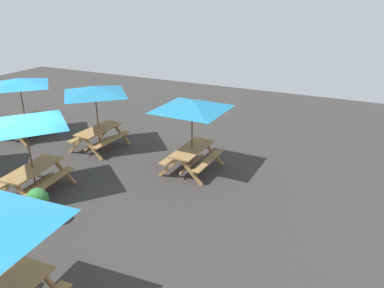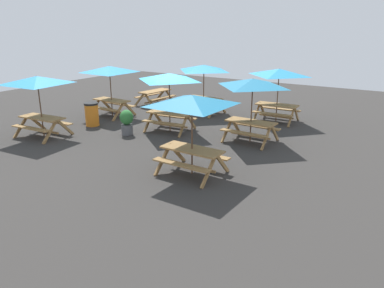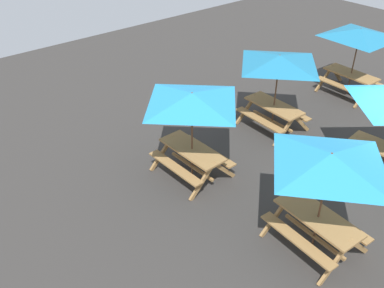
{
  "view_description": "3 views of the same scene",
  "coord_description": "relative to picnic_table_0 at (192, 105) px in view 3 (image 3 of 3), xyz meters",
  "views": [
    {
      "loc": [
        6.39,
        8.29,
        5.27
      ],
      "look_at": [
        -3.23,
        3.67,
        0.9
      ],
      "focal_mm": 35.0,
      "sensor_mm": 36.0,
      "label": 1
    },
    {
      "loc": [
        -8.56,
        12.14,
        4.15
      ],
      "look_at": [
        -3.23,
        3.67,
        0.9
      ],
      "focal_mm": 35.0,
      "sensor_mm": 36.0,
      "label": 2
    },
    {
      "loc": [
        3.61,
        -9.05,
        6.64
      ],
      "look_at": [
        -3.15,
        -3.42,
        0.9
      ],
      "focal_mm": 40.0,
      "sensor_mm": 36.0,
      "label": 3
    }
  ],
  "objects": [
    {
      "name": "picnic_table_1",
      "position": [
        -0.07,
        7.08,
        0.0
      ],
      "size": [
        2.83,
        2.83,
        2.34
      ],
      "rotation": [
        0.0,
        0.0,
        -0.03
      ],
      "color": "olive",
      "rests_on": "ground"
    },
    {
      "name": "picnic_table_0",
      "position": [
        0.0,
        0.0,
        0.0
      ],
      "size": [
        2.04,
        2.04,
        2.34
      ],
      "rotation": [
        0.0,
        0.0,
        0.02
      ],
      "color": "olive",
      "rests_on": "ground"
    },
    {
      "name": "ground_plane",
      "position": [
        3.15,
        3.42,
        -1.99
      ],
      "size": [
        28.48,
        28.48,
        0.0
      ],
      "primitive_type": "plane",
      "color": "#33302D",
      "rests_on": "ground"
    },
    {
      "name": "picnic_table_7",
      "position": [
        -0.23,
        3.33,
        0.0
      ],
      "size": [
        2.07,
        2.07,
        2.34
      ],
      "rotation": [
        0.0,
        0.0,
        -0.04
      ],
      "color": "olive",
      "rests_on": "ground"
    },
    {
      "name": "picnic_table_4",
      "position": [
        3.5,
        0.37,
        0.0
      ],
      "size": [
        2.13,
        2.13,
        2.34
      ],
      "rotation": [
        0.0,
        0.0,
        -0.07
      ],
      "color": "olive",
      "rests_on": "ground"
    }
  ]
}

